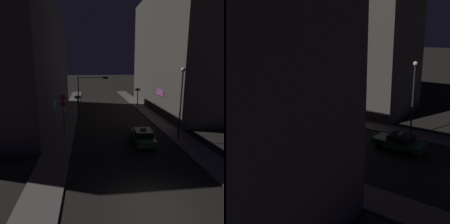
% 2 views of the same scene
% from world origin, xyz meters
% --- Properties ---
extents(ground_plane, '(300.00, 300.00, 0.00)m').
position_xyz_m(ground_plane, '(0.00, 0.00, 0.00)').
color(ground_plane, black).
extents(sidewalk_left, '(2.42, 51.78, 0.13)m').
position_xyz_m(sidewalk_left, '(-6.20, 23.89, 0.07)').
color(sidewalk_left, '#5B5651').
rests_on(sidewalk_left, ground_plane).
extents(sidewalk_right, '(2.42, 51.78, 0.13)m').
position_xyz_m(sidewalk_right, '(6.20, 23.89, 0.07)').
color(sidewalk_right, '#5B5651').
rests_on(sidewalk_right, ground_plane).
extents(building_facade_left, '(11.63, 27.31, 15.67)m').
position_xyz_m(building_facade_left, '(-13.19, 21.33, 7.84)').
color(building_facade_left, '#3D3842').
rests_on(building_facade_left, ground_plane).
extents(building_facade_right, '(9.44, 25.53, 19.43)m').
position_xyz_m(building_facade_right, '(12.09, 25.74, 9.71)').
color(building_facade_right, '#514C47').
rests_on(building_facade_right, ground_plane).
extents(taxi, '(2.09, 4.56, 1.62)m').
position_xyz_m(taxi, '(1.86, 9.48, 0.74)').
color(taxi, '#1E512D').
rests_on(taxi, ground_plane).
extents(traffic_light_overhead, '(4.61, 0.42, 5.88)m').
position_xyz_m(traffic_light_overhead, '(-3.07, 22.59, 4.22)').
color(traffic_light_overhead, '#2D2D33').
rests_on(traffic_light_overhead, ground_plane).
extents(traffic_light_left_kerb, '(0.80, 0.42, 3.48)m').
position_xyz_m(traffic_light_left_kerb, '(-4.74, 19.06, 2.51)').
color(traffic_light_left_kerb, '#2D2D33').
rests_on(traffic_light_left_kerb, ground_plane).
extents(traffic_light_right_kerb, '(0.80, 0.42, 3.86)m').
position_xyz_m(traffic_light_right_kerb, '(4.74, 23.74, 2.76)').
color(traffic_light_right_kerb, '#2D2D33').
rests_on(traffic_light_right_kerb, ground_plane).
extents(sign_pole_left, '(0.62, 0.10, 4.36)m').
position_xyz_m(sign_pole_left, '(-5.97, 12.59, 2.73)').
color(sign_pole_left, '#2D2D33').
rests_on(sign_pole_left, sidewalk_left).
extents(street_lamp_near_block, '(0.44, 0.44, 7.17)m').
position_xyz_m(street_lamp_near_block, '(5.71, 9.94, 4.68)').
color(street_lamp_near_block, '#2D2D33').
rests_on(street_lamp_near_block, sidewalk_right).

